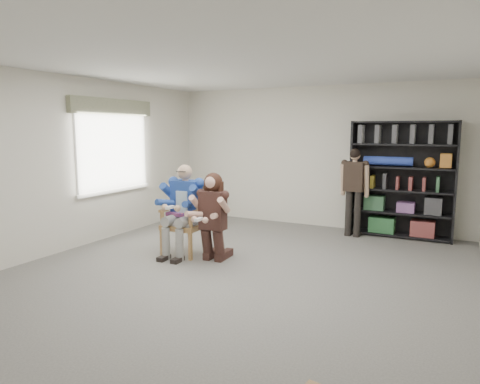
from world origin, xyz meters
The scene contains 8 objects.
room_shell centered at (0.00, 0.00, 1.40)m, with size 6.00×7.00×2.80m, color silver, non-canonical shape.
floor centered at (0.00, 0.00, 0.00)m, with size 6.00×7.00×0.01m, color #5E5B58.
window_left centered at (-2.95, 1.00, 1.63)m, with size 0.16×2.00×1.75m, color silver, non-canonical shape.
armchair centered at (-1.17, 0.57, 0.55)m, with size 0.64×0.61×1.10m, color #935B3F, non-canonical shape.
seated_man centered at (-1.17, 0.57, 0.71)m, with size 0.61×0.86×1.43m, color navy, non-canonical shape.
kneeling_woman centered at (-0.59, 0.45, 0.65)m, with size 0.55×0.88×1.31m, color #341D17, non-canonical shape.
bookshelf centered at (1.70, 3.28, 1.05)m, with size 1.80×0.38×2.10m, color black, non-canonical shape.
standing_man centered at (0.93, 2.93, 0.81)m, with size 0.50×0.28×1.61m, color black, non-canonical shape.
Camera 1 is at (2.58, -4.85, 1.94)m, focal length 32.00 mm.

